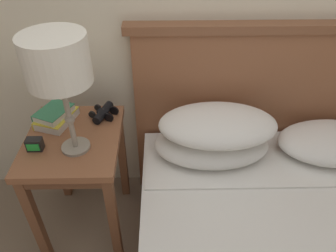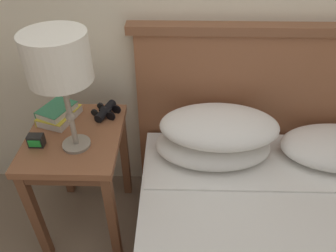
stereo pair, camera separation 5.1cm
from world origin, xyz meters
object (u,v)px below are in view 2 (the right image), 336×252
at_px(nightstand, 77,151).
at_px(binoculars_pair, 106,111).
at_px(alarm_clock, 36,141).
at_px(table_lamp, 58,60).
at_px(book_on_nightstand, 59,115).
at_px(book_stacked_on_top, 56,110).

height_order(nightstand, binoculars_pair, binoculars_pair).
relative_size(nightstand, binoculars_pair, 4.04).
bearing_deg(alarm_clock, binoculars_pair, 42.61).
xyz_separation_m(table_lamp, alarm_clock, (-0.18, -0.01, -0.40)).
height_order(book_on_nightstand, book_stacked_on_top, book_stacked_on_top).
xyz_separation_m(table_lamp, book_stacked_on_top, (-0.14, 0.20, -0.37)).
relative_size(book_on_nightstand, alarm_clock, 3.41).
distance_m(nightstand, book_on_nightstand, 0.21).
relative_size(nightstand, book_stacked_on_top, 3.09).
height_order(nightstand, book_on_nightstand, book_on_nightstand).
bearing_deg(binoculars_pair, nightstand, -126.99).
distance_m(nightstand, book_stacked_on_top, 0.23).
distance_m(book_stacked_on_top, binoculars_pair, 0.25).
relative_size(book_on_nightstand, book_stacked_on_top, 1.11).
height_order(book_on_nightstand, binoculars_pair, binoculars_pair).
distance_m(binoculars_pair, alarm_clock, 0.38).
height_order(book_on_nightstand, alarm_clock, alarm_clock).
bearing_deg(nightstand, book_on_nightstand, 129.01).
bearing_deg(nightstand, table_lamp, -65.82).
relative_size(nightstand, alarm_clock, 9.50).
distance_m(book_on_nightstand, book_stacked_on_top, 0.04).
bearing_deg(alarm_clock, nightstand, 29.40).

